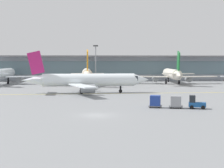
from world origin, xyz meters
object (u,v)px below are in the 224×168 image
object	(u,v)px
gate_airplane_1	(2,74)
cargo_dolly_trailing	(155,101)
baggage_tug	(196,103)
cargo_dolly_lead	(176,102)
taxiing_regional_jet	(87,80)
apron_light_mast_1	(96,62)
gate_airplane_3	(172,74)
gate_airplane_2	(87,74)

from	to	relation	value
gate_airplane_1	cargo_dolly_trailing	xyz separation A→B (m)	(39.76, -59.75, -2.19)
baggage_tug	cargo_dolly_lead	distance (m)	3.03
taxiing_regional_jet	apron_light_mast_1	xyz separation A→B (m)	(2.29, 44.61, 4.38)
gate_airplane_3	cargo_dolly_trailing	xyz separation A→B (m)	(-16.35, -58.70, -2.10)
gate_airplane_3	apron_light_mast_1	bearing A→B (deg)	69.53
taxiing_regional_jet	cargo_dolly_lead	distance (m)	30.47
cargo_dolly_trailing	apron_light_mast_1	bearing A→B (deg)	111.88
gate_airplane_1	taxiing_regional_jet	size ratio (longest dim) A/B	1.10
gate_airplane_3	cargo_dolly_lead	xyz separation A→B (m)	(-13.21, -59.52, -2.10)
gate_airplane_3	taxiing_regional_jet	xyz separation A→B (m)	(-27.63, -32.74, -0.20)
apron_light_mast_1	cargo_dolly_lead	bearing A→B (deg)	-80.35
baggage_tug	cargo_dolly_lead	size ratio (longest dim) A/B	1.18
baggage_tug	apron_light_mast_1	bearing A→B (deg)	116.41
gate_airplane_1	gate_airplane_2	size ratio (longest dim) A/B	1.00
taxiing_regional_jet	cargo_dolly_trailing	size ratio (longest dim) A/B	12.21
gate_airplane_2	baggage_tug	world-z (taller)	gate_airplane_2
gate_airplane_2	cargo_dolly_lead	bearing A→B (deg)	-167.30
cargo_dolly_lead	gate_airplane_3	bearing A→B (deg)	92.11
cargo_dolly_lead	cargo_dolly_trailing	size ratio (longest dim) A/B	1.00
cargo_dolly_trailing	gate_airplane_1	bearing A→B (deg)	138.26
cargo_dolly_trailing	apron_light_mast_1	world-z (taller)	apron_light_mast_1
gate_airplane_3	cargo_dolly_trailing	world-z (taller)	gate_airplane_3
cargo_dolly_trailing	apron_light_mast_1	xyz separation A→B (m)	(-8.99, 70.56, 6.28)
gate_airplane_1	cargo_dolly_lead	xyz separation A→B (m)	(42.90, -60.57, -2.19)
baggage_tug	apron_light_mast_1	size ratio (longest dim) A/B	0.22
taxiing_regional_jet	gate_airplane_2	bearing A→B (deg)	88.02
baggage_tug	cargo_dolly_lead	xyz separation A→B (m)	(-2.92, 0.76, 0.16)
gate_airplane_1	gate_airplane_2	world-z (taller)	same
gate_airplane_3	baggage_tug	bearing A→B (deg)	174.95
taxiing_regional_jet	baggage_tug	world-z (taller)	taxiing_regional_jet
cargo_dolly_lead	taxiing_regional_jet	bearing A→B (deg)	132.94
gate_airplane_2	gate_airplane_3	bearing A→B (deg)	-89.49
gate_airplane_2	cargo_dolly_lead	world-z (taller)	gate_airplane_2
gate_airplane_2	apron_light_mast_1	bearing A→B (deg)	-14.47
gate_airplane_1	gate_airplane_2	distance (m)	27.93
gate_airplane_1	gate_airplane_2	xyz separation A→B (m)	(27.84, -2.18, 0.00)
taxiing_regional_jet	baggage_tug	distance (m)	32.61
gate_airplane_2	apron_light_mast_1	world-z (taller)	apron_light_mast_1
gate_airplane_3	apron_light_mast_1	size ratio (longest dim) A/B	2.39
gate_airplane_2	cargo_dolly_lead	size ratio (longest dim) A/B	13.40
gate_airplane_1	taxiing_regional_jet	bearing A→B (deg)	-140.76
gate_airplane_2	cargo_dolly_trailing	size ratio (longest dim) A/B	13.40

